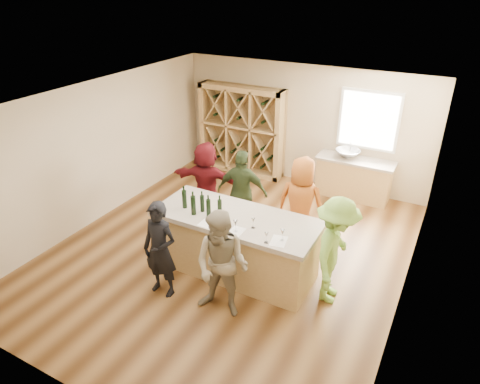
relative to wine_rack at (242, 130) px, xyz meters
The scene contains 33 objects.
floor 3.78m from the wine_rack, 65.36° to the right, with size 6.00×7.00×0.10m, color brown.
ceiling 4.00m from the wine_rack, 65.36° to the right, with size 6.00×7.00×0.10m, color white.
wall_back 1.56m from the wine_rack, 10.57° to the left, with size 6.00×0.10×2.80m, color #C6B28F.
wall_front 6.99m from the wine_rack, 77.60° to the right, with size 6.00×0.10×2.80m, color #C6B28F.
wall_left 3.63m from the wine_rack, 115.36° to the right, with size 0.10×7.00×2.80m, color #C6B28F.
wall_right 5.61m from the wine_rack, 35.70° to the right, with size 0.10×7.00×2.80m, color #C6B28F.
window_frame 3.08m from the wine_rack, ahead, with size 1.30×0.06×1.30m, color white.
window_pane 3.07m from the wine_rack, ahead, with size 1.18×0.01×1.18m, color white.
wine_rack is the anchor object (origin of this frame).
back_counter_base 2.98m from the wine_rack, ahead, with size 1.60×0.58×0.86m, color tan.
back_counter_top 2.91m from the wine_rack, ahead, with size 1.70×0.62×0.06m, color #A69888.
sink 2.70m from the wine_rack, ahead, with size 0.54×0.54×0.19m, color silver.
faucet 2.70m from the wine_rack, ahead, with size 0.02×0.02×0.30m, color silver.
tasting_counter_base 4.23m from the wine_rack, 63.20° to the right, with size 2.60×1.00×1.00m, color tan.
tasting_counter_top 4.18m from the wine_rack, 63.20° to the right, with size 2.72×1.12×0.08m, color #A69888.
wine_bottle_a 4.01m from the wine_rack, 75.69° to the right, with size 0.08×0.08×0.32m, color black.
wine_bottle_b 4.19m from the wine_rack, 72.71° to the right, with size 0.08×0.08×0.33m, color black.
wine_bottle_c 4.07m from the wine_rack, 71.11° to the right, with size 0.07×0.07×0.29m, color black.
wine_bottle_d 4.23m from the wine_rack, 69.20° to the right, with size 0.08×0.08×0.30m, color black.
wine_bottle_e 4.19m from the wine_rack, 66.81° to the right, with size 0.07×0.07×0.29m, color black.
wine_glass_b 4.63m from the wine_rack, 63.16° to the right, with size 0.07×0.07×0.20m, color white.
wine_glass_c 4.95m from the wine_rack, 57.86° to the right, with size 0.06×0.06×0.16m, color white.
wine_glass_d 4.54m from the wine_rack, 59.78° to the right, with size 0.06×0.06×0.16m, color white.
wine_glass_e 4.92m from the wine_rack, 55.09° to the right, with size 0.07×0.07×0.19m, color white.
tasting_menu_a 4.43m from the wine_rack, 69.16° to the right, with size 0.20×0.27×0.00m, color white.
tasting_menu_b 4.64m from the wine_rack, 62.98° to the right, with size 0.21×0.28×0.00m, color white.
tasting_menu_c 4.93m from the wine_rack, 55.68° to the right, with size 0.22×0.31×0.00m, color white.
person_near_left 4.90m from the wine_rack, 76.79° to the right, with size 0.59×0.43×1.60m, color black.
person_near_right 5.19m from the wine_rack, 65.11° to the right, with size 0.83×0.45×1.71m, color gray.
person_server 5.06m from the wine_rack, 45.98° to the right, with size 1.13×0.53×1.75m, color #8CC64C.
person_far_mid 2.87m from the wine_rack, 61.71° to the right, with size 0.99×0.50×1.68m, color #263319.
person_far_right 3.59m from the wine_rack, 44.76° to the right, with size 0.87×0.56×1.77m, color #994C19.
person_far_left 2.48m from the wine_rack, 78.66° to the right, with size 1.54×0.55×1.66m, color #590F14.
Camera 1 is at (3.25, -5.68, 4.57)m, focal length 32.00 mm.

